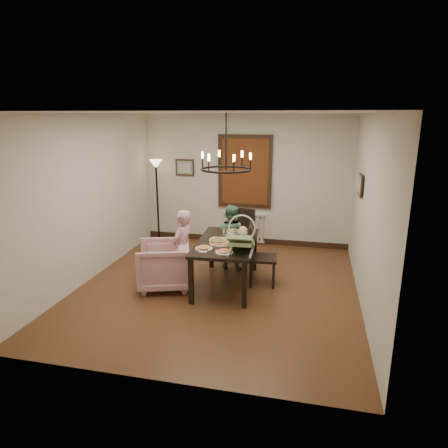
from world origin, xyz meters
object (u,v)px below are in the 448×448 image
at_px(armchair, 164,265).
at_px(baby_bouncer, 241,239).
at_px(seated_man, 231,242).
at_px(floor_lamp, 158,202).
at_px(dining_table, 226,246).
at_px(chair_far, 240,236).
at_px(elderly_woman, 183,255).
at_px(chair_right, 263,255).
at_px(drinking_glass, 236,236).

height_order(armchair, baby_bouncer, baby_bouncer).
relative_size(seated_man, floor_lamp, 0.55).
relative_size(dining_table, chair_far, 1.65).
distance_m(dining_table, baby_bouncer, 0.63).
bearing_deg(dining_table, baby_bouncer, -56.89).
relative_size(elderly_woman, baby_bouncer, 1.80).
relative_size(chair_right, armchair, 1.23).
height_order(elderly_woman, drinking_glass, elderly_woman).
xyz_separation_m(dining_table, drinking_glass, (0.14, 0.08, 0.16)).
bearing_deg(armchair, baby_bouncer, 64.99).
height_order(chair_far, baby_bouncer, baby_bouncer).
xyz_separation_m(chair_far, drinking_glass, (0.14, -1.10, 0.33)).
distance_m(elderly_woman, floor_lamp, 2.61).
bearing_deg(chair_far, dining_table, -76.95).
height_order(seated_man, floor_lamp, floor_lamp).
distance_m(chair_right, floor_lamp, 3.21).
height_order(chair_far, drinking_glass, chair_far).
relative_size(dining_table, floor_lamp, 0.94).
relative_size(dining_table, baby_bouncer, 2.84).
relative_size(chair_right, drinking_glass, 7.46).
xyz_separation_m(elderly_woman, seated_man, (0.59, 1.00, -0.04)).
xyz_separation_m(elderly_woman, baby_bouncer, (1.02, -0.28, 0.43)).
relative_size(chair_far, baby_bouncer, 1.72).
relative_size(armchair, floor_lamp, 0.47).
height_order(dining_table, drinking_glass, drinking_glass).
relative_size(baby_bouncer, drinking_glass, 4.28).
relative_size(dining_table, drinking_glass, 12.14).
xyz_separation_m(chair_far, baby_bouncer, (0.33, -1.63, 0.45)).
bearing_deg(chair_right, chair_far, 25.04).
bearing_deg(chair_far, drinking_glass, -69.44).
height_order(seated_man, baby_bouncer, baby_bouncer).
height_order(dining_table, elderly_woman, elderly_woman).
bearing_deg(seated_man, chair_right, 149.79).
bearing_deg(seated_man, elderly_woman, 71.36).
bearing_deg(dining_table, elderly_woman, -168.53).
bearing_deg(chair_far, baby_bouncer, -65.29).
distance_m(dining_table, elderly_woman, 0.73).
height_order(dining_table, baby_bouncer, baby_bouncer).
xyz_separation_m(chair_right, drinking_glass, (-0.44, -0.12, 0.32)).
xyz_separation_m(chair_far, floor_lamp, (-2.02, 0.86, 0.39)).
height_order(armchair, floor_lamp, floor_lamp).
height_order(elderly_woman, floor_lamp, floor_lamp).
height_order(elderly_woman, baby_bouncer, baby_bouncer).
bearing_deg(baby_bouncer, armchair, 169.80).
distance_m(chair_far, seated_man, 0.37).
bearing_deg(seated_man, drinking_glass, 120.12).
distance_m(dining_table, chair_far, 1.19).
relative_size(chair_far, armchair, 1.21).
height_order(chair_right, floor_lamp, floor_lamp).
bearing_deg(dining_table, seated_man, 93.66).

